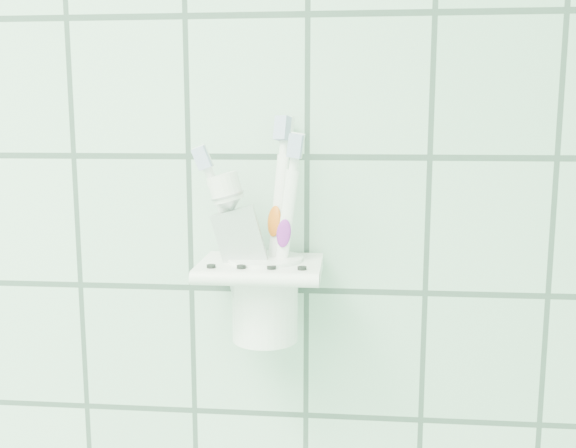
% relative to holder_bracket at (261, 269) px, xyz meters
% --- Properties ---
extents(holder_bracket, '(0.11, 0.10, 0.03)m').
position_rel_holder_bracket_xyz_m(holder_bracket, '(0.00, 0.00, 0.00)').
color(holder_bracket, white).
rests_on(holder_bracket, wall_back).
extents(cup, '(0.07, 0.07, 0.08)m').
position_rel_holder_bracket_xyz_m(cup, '(0.00, 0.00, -0.03)').
color(cup, white).
rests_on(cup, holder_bracket).
extents(toothbrush_pink, '(0.07, 0.02, 0.18)m').
position_rel_holder_bracket_xyz_m(toothbrush_pink, '(0.01, 0.01, 0.03)').
color(toothbrush_pink, white).
rests_on(toothbrush_pink, cup).
extents(toothbrush_blue, '(0.03, 0.05, 0.20)m').
position_rel_holder_bracket_xyz_m(toothbrush_blue, '(0.01, -0.00, 0.04)').
color(toothbrush_blue, white).
rests_on(toothbrush_blue, cup).
extents(toothbrush_orange, '(0.03, 0.02, 0.19)m').
position_rel_holder_bracket_xyz_m(toothbrush_orange, '(0.01, 0.01, 0.03)').
color(toothbrush_orange, white).
rests_on(toothbrush_orange, cup).
extents(toothpaste_tube, '(0.07, 0.04, 0.16)m').
position_rel_holder_bracket_xyz_m(toothpaste_tube, '(0.00, -0.00, 0.03)').
color(toothpaste_tube, silver).
rests_on(toothpaste_tube, cup).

